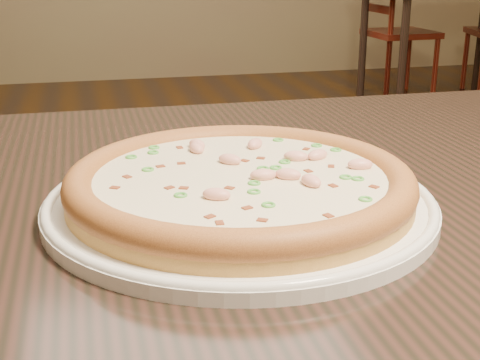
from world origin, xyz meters
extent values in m
cube|color=black|center=(-0.26, -0.22, 0.73)|extent=(1.20, 0.80, 0.04)
cylinder|color=white|center=(-0.38, -0.27, 0.76)|extent=(0.36, 0.36, 0.01)
torus|color=white|center=(-0.38, -0.27, 0.76)|extent=(0.36, 0.36, 0.01)
cylinder|color=gold|center=(-0.38, -0.27, 0.77)|extent=(0.32, 0.32, 0.02)
torus|color=#B77036|center=(-0.38, -0.27, 0.78)|extent=(0.32, 0.32, 0.03)
cylinder|color=#F4E1C8|center=(-0.38, -0.27, 0.78)|extent=(0.27, 0.27, 0.00)
ellipsoid|color=#F2B29E|center=(-0.36, -0.29, 0.79)|extent=(0.03, 0.02, 0.01)
ellipsoid|color=#F2B29E|center=(-0.41, -0.33, 0.79)|extent=(0.03, 0.02, 0.01)
ellipsoid|color=#F2B29E|center=(-0.26, -0.28, 0.79)|extent=(0.03, 0.02, 0.01)
ellipsoid|color=#F2B29E|center=(-0.29, -0.24, 0.79)|extent=(0.03, 0.02, 0.01)
ellipsoid|color=#F2B29E|center=(-0.31, -0.24, 0.79)|extent=(0.03, 0.02, 0.01)
ellipsoid|color=#F2B29E|center=(-0.40, -0.18, 0.79)|extent=(0.02, 0.03, 0.01)
ellipsoid|color=#F2B29E|center=(-0.32, -0.31, 0.79)|extent=(0.02, 0.03, 0.01)
ellipsoid|color=#F2B29E|center=(-0.38, -0.24, 0.79)|extent=(0.03, 0.03, 0.01)
ellipsoid|color=#F2B29E|center=(-0.34, -0.29, 0.79)|extent=(0.03, 0.02, 0.01)
ellipsoid|color=#F2B29E|center=(-0.34, -0.19, 0.79)|extent=(0.02, 0.03, 0.01)
ellipsoid|color=#F2B29E|center=(-0.40, -0.19, 0.79)|extent=(0.02, 0.03, 0.01)
cube|color=maroon|center=(-0.33, -0.39, 0.78)|extent=(0.01, 0.01, 0.00)
cube|color=maroon|center=(-0.39, -0.38, 0.78)|extent=(0.01, 0.01, 0.00)
cube|color=maroon|center=(-0.31, -0.28, 0.78)|extent=(0.01, 0.01, 0.00)
cube|color=maroon|center=(-0.35, -0.23, 0.78)|extent=(0.01, 0.01, 0.00)
cube|color=maroon|center=(-0.42, -0.37, 0.78)|extent=(0.01, 0.01, 0.00)
cube|color=maroon|center=(-0.42, -0.17, 0.78)|extent=(0.01, 0.01, 0.00)
cube|color=maroon|center=(-0.27, -0.33, 0.78)|extent=(0.01, 0.01, 0.00)
cube|color=maroon|center=(-0.43, -0.30, 0.78)|extent=(0.01, 0.01, 0.00)
cube|color=maroon|center=(-0.33, -0.31, 0.78)|extent=(0.01, 0.01, 0.00)
cube|color=maroon|center=(-0.36, -0.23, 0.78)|extent=(0.01, 0.01, 0.00)
cube|color=maroon|center=(-0.45, -0.29, 0.78)|extent=(0.01, 0.01, 0.00)
cube|color=maroon|center=(-0.29, -0.21, 0.78)|extent=(0.01, 0.01, 0.00)
cube|color=maroon|center=(-0.40, -0.31, 0.78)|extent=(0.01, 0.01, 0.00)
cube|color=maroon|center=(-0.49, -0.28, 0.78)|extent=(0.01, 0.01, 0.00)
cube|color=maroon|center=(-0.43, -0.23, 0.78)|extent=(0.01, 0.01, 0.00)
cube|color=maroon|center=(-0.31, -0.32, 0.78)|extent=(0.01, 0.01, 0.00)
cube|color=maroon|center=(-0.48, -0.26, 0.78)|extent=(0.01, 0.01, 0.00)
cube|color=maroon|center=(-0.36, -0.28, 0.78)|extent=(0.01, 0.01, 0.00)
cube|color=maroon|center=(-0.39, -0.36, 0.78)|extent=(0.01, 0.01, 0.00)
cube|color=maroon|center=(-0.29, -0.27, 0.78)|extent=(0.01, 0.01, 0.00)
cube|color=maroon|center=(-0.42, -0.38, 0.78)|extent=(0.01, 0.01, 0.00)
cube|color=maroon|center=(-0.45, -0.23, 0.78)|extent=(0.01, 0.01, 0.00)
torus|color=green|center=(-0.28, -0.20, 0.79)|extent=(0.01, 0.01, 0.00)
torus|color=green|center=(-0.32, -0.24, 0.79)|extent=(0.02, 0.02, 0.00)
torus|color=green|center=(-0.33, -0.25, 0.79)|extent=(0.02, 0.02, 0.00)
torus|color=green|center=(-0.45, -0.19, 0.79)|extent=(0.01, 0.01, 0.00)
torus|color=green|center=(-0.44, -0.31, 0.79)|extent=(0.01, 0.01, 0.00)
torus|color=green|center=(-0.29, -0.36, 0.79)|extent=(0.01, 0.01, 0.00)
torus|color=green|center=(-0.46, -0.24, 0.79)|extent=(0.02, 0.02, 0.00)
torus|color=green|center=(-0.31, -0.17, 0.79)|extent=(0.02, 0.02, 0.00)
torus|color=green|center=(-0.29, -0.30, 0.79)|extent=(0.01, 0.01, 0.00)
torus|color=green|center=(-0.45, -0.17, 0.79)|extent=(0.01, 0.01, 0.00)
torus|color=green|center=(-0.37, -0.30, 0.79)|extent=(0.01, 0.01, 0.00)
torus|color=green|center=(-0.37, -0.35, 0.79)|extent=(0.02, 0.02, 0.00)
torus|color=green|center=(-0.34, -0.26, 0.79)|extent=(0.01, 0.01, 0.00)
torus|color=green|center=(-0.38, -0.32, 0.79)|extent=(0.02, 0.02, 0.00)
torus|color=green|center=(-0.26, -0.22, 0.79)|extent=(0.02, 0.02, 0.00)
torus|color=green|center=(-0.35, -0.26, 0.79)|extent=(0.02, 0.02, 0.00)
torus|color=green|center=(-0.28, -0.31, 0.79)|extent=(0.01, 0.01, 0.00)
torus|color=green|center=(-0.47, -0.20, 0.79)|extent=(0.02, 0.02, 0.00)
cylinder|color=black|center=(1.38, 2.87, 0.35)|extent=(0.05, 0.05, 0.71)
cylinder|color=black|center=(1.38, 3.47, 0.35)|extent=(0.05, 0.05, 0.71)
cylinder|color=black|center=(2.28, 3.47, 0.35)|extent=(0.05, 0.05, 0.71)
cube|color=#4D0D07|center=(1.64, 3.44, 0.43)|extent=(0.44, 0.44, 0.04)
cylinder|color=#4D0D07|center=(1.83, 3.27, 0.21)|extent=(0.04, 0.04, 0.41)
cylinder|color=#4D0D07|center=(1.81, 3.63, 0.21)|extent=(0.04, 0.04, 0.41)
cylinder|color=#4D0D07|center=(1.47, 3.25, 0.21)|extent=(0.04, 0.04, 0.41)
cylinder|color=#4D0D07|center=(1.45, 3.61, 0.21)|extent=(0.04, 0.04, 0.41)
cylinder|color=#4D0D07|center=(1.47, 3.25, 0.47)|extent=(0.04, 0.04, 0.95)
cylinder|color=#4D0D07|center=(1.45, 3.61, 0.47)|extent=(0.04, 0.04, 0.95)
cube|color=#4D0D07|center=(1.46, 3.43, 0.60)|extent=(0.05, 0.36, 0.05)
cylinder|color=#4D0D07|center=(2.23, 3.55, 0.21)|extent=(0.04, 0.04, 0.41)
camera|label=1|loc=(-0.51, -0.84, 0.98)|focal=50.00mm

